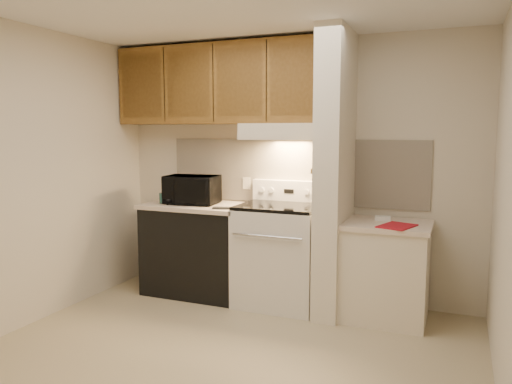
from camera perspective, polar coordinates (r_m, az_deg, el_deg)
The scene contains 50 objects.
floor at distance 3.87m, azimuth -3.29°, elevation -17.92°, with size 3.60×3.60×0.00m, color tan.
ceiling at distance 3.62m, azimuth -3.59°, elevation 20.88°, with size 3.60×3.60×0.00m, color white.
wall_back at distance 4.92m, azimuth 4.17°, elevation 2.54°, with size 3.60×0.02×2.50m, color beige.
wall_left at distance 4.61m, azimuth -24.06°, elevation 1.64°, with size 0.02×3.00×2.50m, color beige.
wall_right at distance 3.20m, azimuth 27.03°, elevation -0.61°, with size 0.02×3.00×2.50m, color beige.
backsplash at distance 4.91m, azimuth 4.12°, elevation 2.35°, with size 2.60×0.02×0.63m, color white.
range_body at distance 4.73m, azimuth 2.77°, elevation -7.35°, with size 0.76×0.65×0.92m, color silver.
oven_window at distance 4.43m, azimuth 1.39°, elevation -7.80°, with size 0.50×0.01×0.30m, color black.
oven_handle at distance 4.34m, azimuth 1.22°, elevation -5.11°, with size 0.02×0.02×0.65m, color silver.
cooktop at distance 4.63m, azimuth 2.80°, elevation -1.65°, with size 0.74×0.64×0.03m, color black.
range_backguard at distance 4.89m, azimuth 3.93°, elevation 0.15°, with size 0.76×0.08×0.20m, color silver.
range_display at distance 4.85m, azimuth 3.77°, elevation 0.09°, with size 0.10×0.01×0.04m, color black.
range_knob_left_outer at distance 4.94m, azimuth 0.68°, elevation 0.24°, with size 0.05×0.05×0.02m, color silver.
range_knob_left_inner at distance 4.90m, azimuth 1.76°, elevation 0.19°, with size 0.05×0.05×0.02m, color silver.
range_knob_right_inner at distance 4.79m, azimuth 5.80°, elevation -0.01°, with size 0.05×0.05×0.02m, color silver.
range_knob_right_outer at distance 4.76m, azimuth 6.95°, elevation -0.06°, with size 0.05×0.05×0.02m, color silver.
dishwasher_front at distance 5.09m, azimuth -6.63°, elevation -6.63°, with size 1.00×0.63×0.87m, color black.
left_countertop at distance 5.01m, azimuth -6.70°, elevation -1.56°, with size 1.04×0.67×0.04m, color beige.
spoon_rest at distance 4.65m, azimuth -3.58°, elevation -1.85°, with size 0.23×0.07×0.02m, color black.
teal_jar at distance 5.09m, azimuth -10.48°, elevation -0.68°, with size 0.09×0.09×0.10m, color #285C57.
outlet at distance 5.08m, azimuth -1.09°, elevation 1.00°, with size 0.08×0.01×0.12m, color beige.
microwave at distance 4.99m, azimuth -7.34°, elevation 0.26°, with size 0.51×0.34×0.28m, color black.
partition_pillar at distance 4.45m, azimuth 9.01°, elevation 2.00°, with size 0.22×0.70×2.50m, color silver.
pillar_trim at distance 4.47m, azimuth 7.58°, elevation 2.69°, with size 0.01×0.70×0.04m, color brown.
knife_strip at distance 4.42m, azimuth 7.34°, elevation 2.91°, with size 0.02×0.42×0.04m, color black.
knife_blade_a at distance 4.29m, azimuth 6.63°, elevation 1.45°, with size 0.01×0.04×0.16m, color silver.
knife_handle_a at distance 4.26m, azimuth 6.61°, elevation 3.44°, with size 0.02×0.02×0.10m, color black.
knife_blade_b at distance 4.35m, azimuth 6.85°, elevation 1.39°, with size 0.01×0.04×0.18m, color silver.
knife_handle_b at distance 4.34m, azimuth 6.89°, elevation 3.50°, with size 0.02×0.02×0.10m, color black.
knife_blade_c at distance 4.43m, azimuth 7.15°, elevation 1.36°, with size 0.01×0.04×0.20m, color silver.
knife_handle_c at distance 4.43m, azimuth 7.23°, elevation 3.57°, with size 0.02×0.02×0.10m, color black.
knife_blade_d at distance 4.51m, azimuth 7.42°, elevation 1.71°, with size 0.01×0.04×0.16m, color silver.
knife_handle_d at distance 4.51m, azimuth 7.49°, elevation 3.62°, with size 0.02×0.02×0.10m, color black.
knife_blade_e at distance 4.58m, azimuth 7.67°, elevation 1.66°, with size 0.01×0.04×0.18m, color silver.
knife_handle_e at distance 4.57m, azimuth 7.69°, elevation 3.66°, with size 0.02×0.02×0.10m, color black.
oven_mitt at distance 4.65m, azimuth 7.90°, elevation 1.66°, with size 0.03×0.10×0.24m, color slate.
right_cab_base at distance 4.52m, azimuth 14.56°, elevation -8.97°, with size 0.70×0.60×0.81m, color beige.
right_countertop at distance 4.42m, azimuth 14.73°, elevation -3.67°, with size 0.74×0.64×0.04m, color beige.
red_folder at distance 4.26m, azimuth 15.80°, elevation -3.76°, with size 0.24×0.32×0.01m, color #A6111D.
white_box at distance 4.53m, azimuth 14.29°, elevation -2.93°, with size 0.13×0.09×0.04m, color white.
range_hood at distance 4.70m, azimuth 3.37°, elevation 6.91°, with size 0.78×0.44×0.15m, color beige.
hood_lip at distance 4.50m, azimuth 2.49°, elevation 6.34°, with size 0.78×0.04×0.06m, color beige.
upper_cabinets at distance 5.03m, azimuth -4.06°, elevation 12.16°, with size 2.18×0.33×0.77m, color brown.
cab_door_a at distance 5.31m, azimuth -12.95°, elevation 11.73°, with size 0.46×0.01×0.63m, color brown.
cab_gap_a at distance 5.15m, azimuth -10.43°, elevation 11.94°, with size 0.01×0.01×0.73m, color black.
cab_door_b at distance 5.01m, azimuth -7.74°, elevation 12.13°, with size 0.46×0.01×0.63m, color brown.
cab_gap_b at distance 4.88m, azimuth -4.91°, elevation 12.31°, with size 0.01×0.01×0.73m, color black.
cab_door_c at distance 4.77m, azimuth -1.92°, elevation 12.46°, with size 0.46×0.01×0.63m, color brown.
cab_gap_c at distance 4.66m, azimuth 1.21°, elevation 12.58°, with size 0.01×0.01×0.73m, color black.
cab_door_d at distance 4.57m, azimuth 4.48°, elevation 12.67°, with size 0.46×0.01×0.63m, color brown.
Camera 1 is at (1.53, -3.16, 1.63)m, focal length 35.00 mm.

